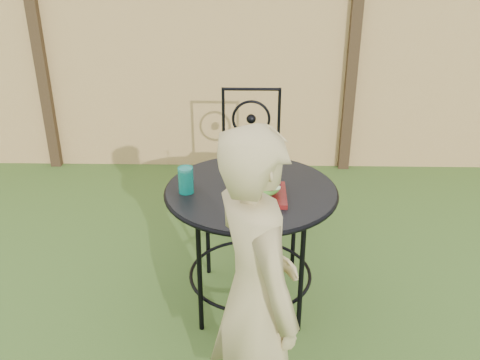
{
  "coord_description": "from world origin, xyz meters",
  "views": [
    {
      "loc": [
        0.46,
        -2.27,
        1.99
      ],
      "look_at": [
        0.41,
        0.3,
        0.75
      ],
      "focal_mm": 40.0,
      "sensor_mm": 36.0,
      "label": 1
    }
  ],
  "objects": [
    {
      "name": "patio_chair",
      "position": [
        0.47,
        1.23,
        0.5
      ],
      "size": [
        0.46,
        0.46,
        0.95
      ],
      "color": "black",
      "rests_on": "ground"
    },
    {
      "name": "ground",
      "position": [
        0.0,
        0.0,
        0.0
      ],
      "size": [
        60.0,
        60.0,
        0.0
      ],
      "primitive_type": "plane",
      "color": "#2B4717",
      "rests_on": "ground"
    },
    {
      "name": "diner",
      "position": [
        0.49,
        -0.63,
        0.7
      ],
      "size": [
        0.51,
        0.6,
        1.4
      ],
      "primitive_type": "imported",
      "rotation": [
        0.0,
        0.0,
        1.99
      ],
      "color": "tan",
      "rests_on": "ground"
    },
    {
      "name": "salad",
      "position": [
        0.51,
        0.16,
        0.79
      ],
      "size": [
        0.21,
        0.21,
        0.08
      ],
      "primitive_type": "ellipsoid",
      "color": "#235614",
      "rests_on": "salad_plate"
    },
    {
      "name": "patio_table",
      "position": [
        0.47,
        0.25,
        0.59
      ],
      "size": [
        0.92,
        0.92,
        0.72
      ],
      "color": "black",
      "rests_on": "ground"
    },
    {
      "name": "fork",
      "position": [
        0.52,
        0.16,
        0.92
      ],
      "size": [
        0.01,
        0.01,
        0.18
      ],
      "primitive_type": "cylinder",
      "color": "silver",
      "rests_on": "salad"
    },
    {
      "name": "drinking_glass",
      "position": [
        0.13,
        0.2,
        0.79
      ],
      "size": [
        0.08,
        0.08,
        0.14
      ],
      "primitive_type": "cylinder",
      "color": "#0B8A79",
      "rests_on": "patio_table"
    },
    {
      "name": "fence",
      "position": [
        -0.0,
        2.19,
        0.95
      ],
      "size": [
        8.0,
        0.12,
        1.9
      ],
      "color": "#DFB26E",
      "rests_on": "ground"
    },
    {
      "name": "salad_plate",
      "position": [
        0.51,
        0.16,
        0.74
      ],
      "size": [
        0.27,
        0.27,
        0.02
      ],
      "primitive_type": "cube",
      "color": "#4F0B11",
      "rests_on": "patio_table"
    }
  ]
}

